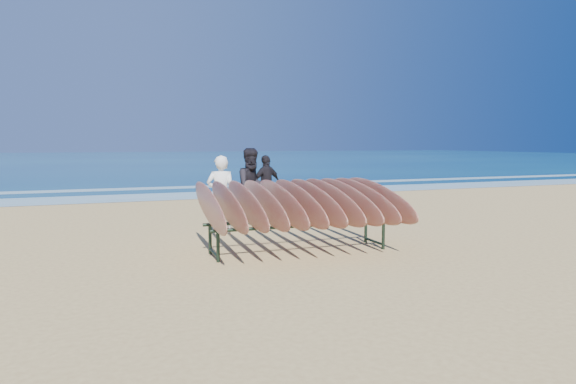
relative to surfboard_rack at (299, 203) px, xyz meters
name	(u,v)px	position (x,y,z in m)	size (l,w,h in m)	color
ground	(305,250)	(0.16, 0.10, -0.85)	(120.00, 120.00, 0.00)	tan
ocean	(119,159)	(0.16, 55.10, -0.85)	(160.00, 160.00, 0.00)	navy
foam_near	(194,195)	(0.16, 10.10, -0.84)	(160.00, 160.00, 0.00)	white
foam_far	(178,187)	(0.16, 13.60, -0.84)	(160.00, 160.00, 0.00)	white
surfboard_rack	(299,203)	(0.00, 0.00, 0.00)	(3.25, 2.78, 1.33)	black
person_white	(221,195)	(-0.80, 2.26, -0.04)	(0.59, 0.39, 1.62)	white
person_dark_a	(253,187)	(0.07, 2.86, 0.03)	(0.86, 0.67, 1.76)	black
person_dark_b	(267,184)	(1.13, 4.98, -0.08)	(0.91, 0.38, 1.55)	black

